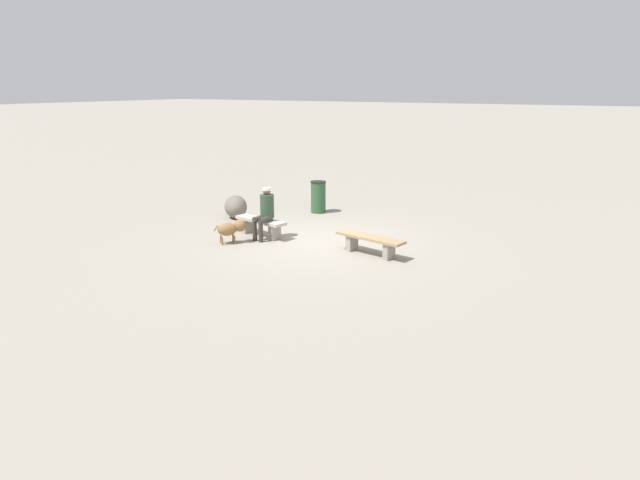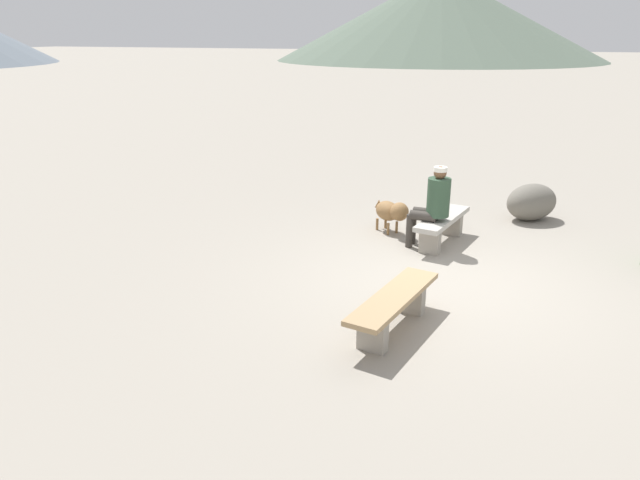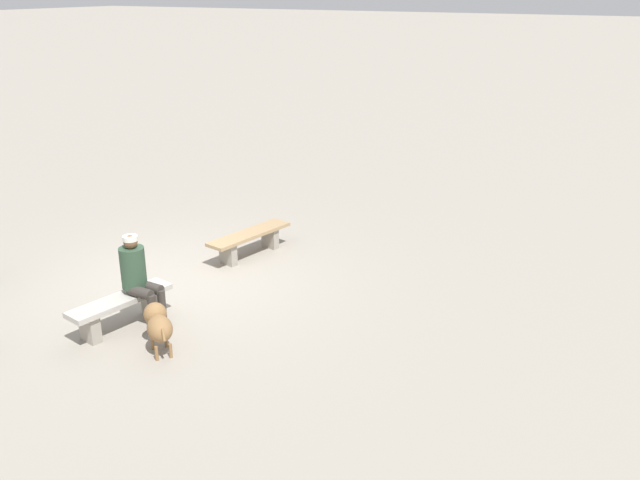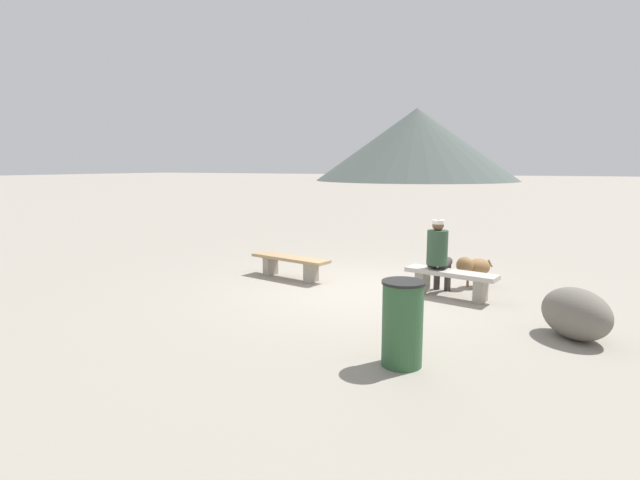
% 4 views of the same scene
% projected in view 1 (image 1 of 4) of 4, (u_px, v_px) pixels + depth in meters
% --- Properties ---
extents(ground, '(210.00, 210.00, 0.06)m').
position_uv_depth(ground, '(316.00, 243.00, 13.47)').
color(ground, gray).
extents(bench_left, '(1.74, 0.71, 0.43)m').
position_uv_depth(bench_left, '(370.00, 242.00, 12.35)').
color(bench_left, gray).
rests_on(bench_left, ground).
extents(bench_right, '(1.56, 0.66, 0.45)m').
position_uv_depth(bench_right, '(261.00, 224.00, 13.86)').
color(bench_right, gray).
rests_on(bench_right, ground).
extents(seated_person, '(0.36, 0.63, 1.29)m').
position_uv_depth(seated_person, '(265.00, 210.00, 13.52)').
color(seated_person, '#2D4733').
rests_on(seated_person, ground).
extents(dog, '(0.62, 0.68, 0.58)m').
position_uv_depth(dog, '(232.00, 228.00, 13.23)').
color(dog, olive).
rests_on(dog, ground).
extents(trash_bin, '(0.47, 0.47, 0.95)m').
position_uv_depth(trash_bin, '(318.00, 197.00, 16.41)').
color(trash_bin, '#2D5633').
rests_on(trash_bin, ground).
extents(boulder, '(1.13, 1.14, 0.65)m').
position_uv_depth(boulder, '(236.00, 207.00, 15.80)').
color(boulder, '#6B665B').
rests_on(boulder, ground).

